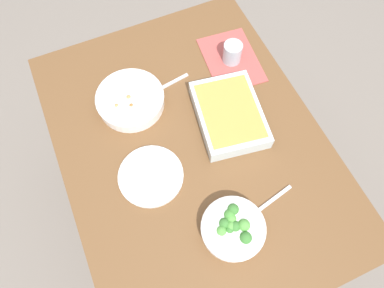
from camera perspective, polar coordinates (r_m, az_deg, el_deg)
ground_plane at (r=1.91m, az=0.00°, el=-9.44°), size 6.00×6.00×0.00m
dining_table at (r=1.29m, az=0.00°, el=-1.69°), size 1.20×0.90×0.74m
placemat at (r=1.41m, az=6.49°, el=13.67°), size 0.30×0.23×0.00m
stew_bowl at (r=1.28m, az=-10.14°, el=7.22°), size 0.25×0.25×0.06m
broccoli_bowl at (r=1.10m, az=6.80°, el=-13.64°), size 0.20×0.20×0.07m
baking_dish at (r=1.24m, az=6.15°, el=4.95°), size 0.33×0.26×0.06m
drink_cup at (r=1.39m, az=6.65°, el=14.61°), size 0.07×0.07×0.08m
side_plate at (r=1.17m, az=-6.82°, el=-5.25°), size 0.22×0.22×0.01m
spoon_by_stew at (r=1.33m, az=-4.91°, el=9.30°), size 0.05×0.18×0.01m
spoon_by_broccoli at (r=1.16m, az=11.92°, el=-9.96°), size 0.05×0.18×0.01m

